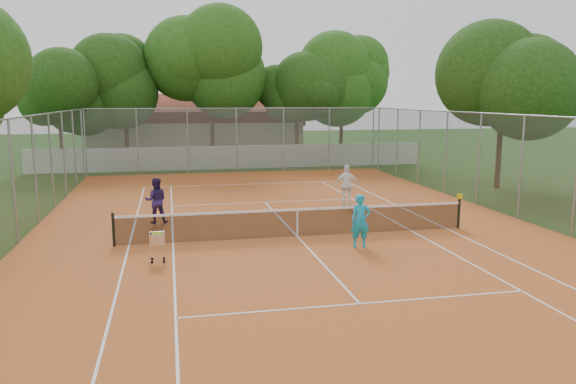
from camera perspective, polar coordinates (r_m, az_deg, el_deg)
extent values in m
plane|color=#183C10|center=(19.00, 0.94, -4.61)|extent=(120.00, 120.00, 0.00)
cube|color=#B35822|center=(19.00, 0.94, -4.58)|extent=(18.00, 34.00, 0.02)
cube|color=white|center=(18.99, 0.94, -4.54)|extent=(10.98, 23.78, 0.01)
cube|color=black|center=(18.88, 0.94, -3.11)|extent=(11.88, 0.10, 0.98)
cube|color=slate|center=(18.61, 0.96, 1.37)|extent=(18.00, 34.00, 4.00)
cube|color=white|center=(37.39, -5.58, 3.54)|extent=(26.00, 0.30, 1.50)
cube|color=beige|center=(47.07, -9.42, 6.46)|extent=(16.40, 9.00, 4.40)
cube|color=#15370D|center=(40.17, -6.17, 10.01)|extent=(29.00, 19.00, 10.00)
imported|color=#179DC5|center=(17.63, 7.37, -2.94)|extent=(0.66, 0.48, 1.68)
imported|color=#2B1C54|center=(21.46, -13.27, -0.84)|extent=(0.84, 0.66, 1.70)
imported|color=white|center=(24.30, 6.01, 0.68)|extent=(1.13, 0.70, 1.80)
cube|color=silver|center=(16.44, -13.12, -5.37)|extent=(0.59, 0.59, 0.93)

